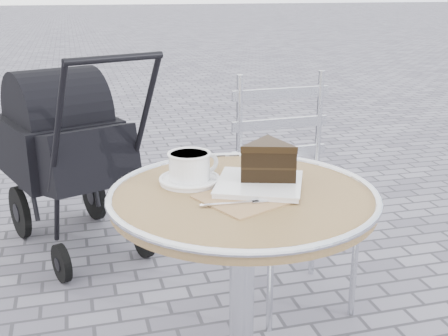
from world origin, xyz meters
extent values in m
cylinder|color=silver|center=(0.00, 0.00, 0.36)|extent=(0.07, 0.07, 0.67)
cylinder|color=tan|center=(0.00, 0.00, 0.71)|extent=(0.70, 0.70, 0.03)
torus|color=silver|center=(0.00, 0.00, 0.73)|extent=(0.72, 0.72, 0.02)
cylinder|color=white|center=(-0.12, 0.12, 0.74)|extent=(0.17, 0.17, 0.01)
cylinder|color=white|center=(-0.12, 0.12, 0.78)|extent=(0.14, 0.14, 0.07)
torus|color=white|center=(-0.06, 0.14, 0.78)|extent=(0.06, 0.03, 0.06)
cylinder|color=#D9B391|center=(-0.12, 0.12, 0.81)|extent=(0.10, 0.10, 0.01)
cube|color=#9E7556|center=(-0.01, -0.04, 0.73)|extent=(0.26, 0.26, 0.00)
cube|color=white|center=(0.06, 0.03, 0.74)|extent=(0.29, 0.29, 0.01)
cylinder|color=silver|center=(0.24, 0.41, 0.23)|extent=(0.02, 0.02, 0.47)
cylinder|color=silver|center=(0.59, 0.43, 0.23)|extent=(0.02, 0.02, 0.47)
cylinder|color=silver|center=(0.22, 0.76, 0.23)|extent=(0.02, 0.02, 0.47)
cylinder|color=silver|center=(0.57, 0.78, 0.23)|extent=(0.02, 0.02, 0.47)
cube|color=silver|center=(0.40, 0.59, 0.48)|extent=(0.44, 0.44, 0.02)
cube|color=black|center=(-0.44, 1.35, 0.47)|extent=(0.61, 0.75, 0.39)
cylinder|color=black|center=(-0.25, 0.86, 0.99)|extent=(0.39, 0.17, 0.03)
cylinder|color=black|center=(-0.52, 1.00, 0.09)|extent=(0.09, 0.18, 0.17)
cylinder|color=black|center=(-0.14, 1.15, 0.09)|extent=(0.09, 0.18, 0.17)
cylinder|color=black|center=(-0.73, 1.55, 0.14)|extent=(0.13, 0.27, 0.27)
cylinder|color=black|center=(-0.35, 1.69, 0.14)|extent=(0.13, 0.27, 0.27)
camera|label=1|loc=(-0.41, -1.33, 1.25)|focal=45.00mm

